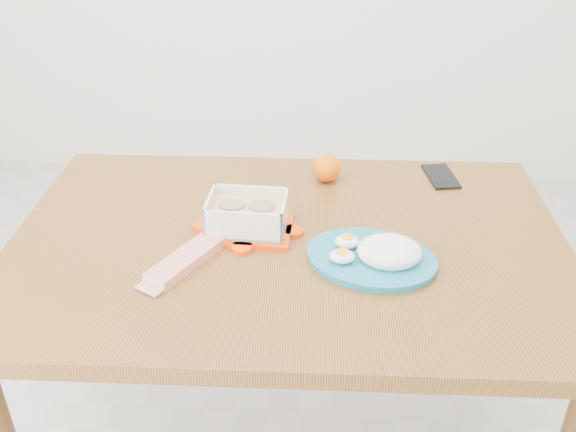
# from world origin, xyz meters

# --- Properties ---
(dining_table) EXTENTS (1.28, 0.87, 0.75)m
(dining_table) POSITION_xyz_m (0.08, -0.06, 0.66)
(dining_table) COLOR brown
(dining_table) RESTS_ON ground
(food_container) EXTENTS (0.21, 0.16, 0.09)m
(food_container) POSITION_xyz_m (-0.02, -0.04, 0.79)
(food_container) COLOR #F44107
(food_container) RESTS_ON dining_table
(orange_fruit) EXTENTS (0.07, 0.07, 0.07)m
(orange_fruit) POSITION_xyz_m (0.16, 0.23, 0.79)
(orange_fruit) COLOR orange
(orange_fruit) RESTS_ON dining_table
(rice_plate) EXTENTS (0.34, 0.34, 0.07)m
(rice_plate) POSITION_xyz_m (0.27, -0.15, 0.77)
(rice_plate) COLOR #1A708F
(rice_plate) RESTS_ON dining_table
(candy_bar) EXTENTS (0.17, 0.24, 0.02)m
(candy_bar) POSITION_xyz_m (-0.12, -0.16, 0.76)
(candy_bar) COLOR red
(candy_bar) RESTS_ON dining_table
(smartphone) EXTENTS (0.09, 0.15, 0.01)m
(smartphone) POSITION_xyz_m (0.46, 0.26, 0.75)
(smartphone) COLOR black
(smartphone) RESTS_ON dining_table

